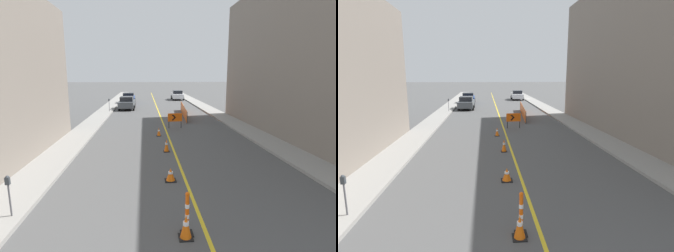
{
  "view_description": "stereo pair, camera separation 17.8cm",
  "coord_description": "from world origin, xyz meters",
  "views": [
    {
      "loc": [
        -1.63,
        0.99,
        4.28
      ],
      "look_at": [
        -0.13,
        17.49,
        1.0
      ],
      "focal_mm": 28.0,
      "sensor_mm": 36.0,
      "label": 1
    },
    {
      "loc": [
        -1.45,
        0.97,
        4.28
      ],
      "look_at": [
        -0.13,
        17.49,
        1.0
      ],
      "focal_mm": 28.0,
      "sensor_mm": 36.0,
      "label": 2
    }
  ],
  "objects": [
    {
      "name": "traffic_cone_fourth",
      "position": [
        -0.43,
        15.12,
        0.36
      ],
      "size": [
        0.33,
        0.33,
        0.73
      ],
      "color": "black",
      "rests_on": "ground_plane"
    },
    {
      "name": "parked_car_curb_near",
      "position": [
        -3.78,
        33.74,
        0.8
      ],
      "size": [
        1.95,
        4.35,
        1.59
      ],
      "rotation": [
        0.0,
        0.0,
        -0.03
      ],
      "color": "#474C51",
      "rests_on": "ground_plane"
    },
    {
      "name": "lane_stripe",
      "position": [
        0.0,
        31.94,
        0.0
      ],
      "size": [
        0.12,
        63.89,
        0.01
      ],
      "color": "gold",
      "rests_on": "ground_plane"
    },
    {
      "name": "building_facade_right",
      "position": [
        10.13,
        16.97,
        5.44
      ],
      "size": [
        6.0,
        23.06,
        10.88
      ],
      "color": "slate",
      "rests_on": "ground_plane"
    },
    {
      "name": "traffic_cone_fifth",
      "position": [
        -0.64,
        19.0,
        0.3
      ],
      "size": [
        0.33,
        0.33,
        0.61
      ],
      "color": "black",
      "rests_on": "ground_plane"
    },
    {
      "name": "parking_meter_far_curb",
      "position": [
        -5.62,
        31.13,
        1.15
      ],
      "size": [
        0.12,
        0.11,
        1.43
      ],
      "color": "#4C4C51",
      "rests_on": "sidewalk_left"
    },
    {
      "name": "parking_meter_near_curb",
      "position": [
        -5.62,
        8.5,
        1.04
      ],
      "size": [
        0.12,
        0.11,
        1.27
      ],
      "color": "#4C4C51",
      "rests_on": "sidewalk_left"
    },
    {
      "name": "safety_mesh_fence",
      "position": [
        2.44,
        27.87,
        0.53
      ],
      "size": [
        0.74,
        8.94,
        1.07
      ],
      "rotation": [
        0.0,
        0.0,
        1.49
      ],
      "color": "#EF560C",
      "rests_on": "ground_plane"
    },
    {
      "name": "parked_car_curb_far",
      "position": [
        4.0,
        45.5,
        0.8
      ],
      "size": [
        1.95,
        4.36,
        1.59
      ],
      "rotation": [
        0.0,
        0.0,
        -0.04
      ],
      "color": "silver",
      "rests_on": "ground_plane"
    },
    {
      "name": "sidewalk_left",
      "position": [
        -6.2,
        31.94,
        0.07
      ],
      "size": [
        1.86,
        63.89,
        0.14
      ],
      "color": "gray",
      "rests_on": "ground_plane"
    },
    {
      "name": "sidewalk_right",
      "position": [
        6.2,
        31.94,
        0.07
      ],
      "size": [
        1.86,
        63.89,
        0.14
      ],
      "color": "gray",
      "rests_on": "ground_plane"
    },
    {
      "name": "parked_car_curb_mid",
      "position": [
        -3.95,
        40.38,
        0.8
      ],
      "size": [
        1.94,
        4.33,
        1.59
      ],
      "rotation": [
        0.0,
        0.0,
        0.02
      ],
      "color": "navy",
      "rests_on": "ground_plane"
    },
    {
      "name": "arrow_barricade_primary",
      "position": [
        0.8,
        21.59,
        0.84
      ],
      "size": [
        1.17,
        0.16,
        1.21
      ],
      "rotation": [
        0.0,
        0.0,
        0.09
      ],
      "color": "#EF560C",
      "rests_on": "ground_plane"
    },
    {
      "name": "traffic_cone_second",
      "position": [
        -0.59,
        7.18,
        0.33
      ],
      "size": [
        0.38,
        0.38,
        0.67
      ],
      "color": "black",
      "rests_on": "ground_plane"
    },
    {
      "name": "traffic_cone_third",
      "position": [
        -0.61,
        11.01,
        0.27
      ],
      "size": [
        0.46,
        0.46,
        0.54
      ],
      "color": "black",
      "rests_on": "ground_plane"
    },
    {
      "name": "delineator_post_front",
      "position": [
        -0.54,
        7.34,
        0.53
      ],
      "size": [
        0.34,
        0.34,
        1.23
      ],
      "color": "black",
      "rests_on": "ground_plane"
    }
  ]
}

